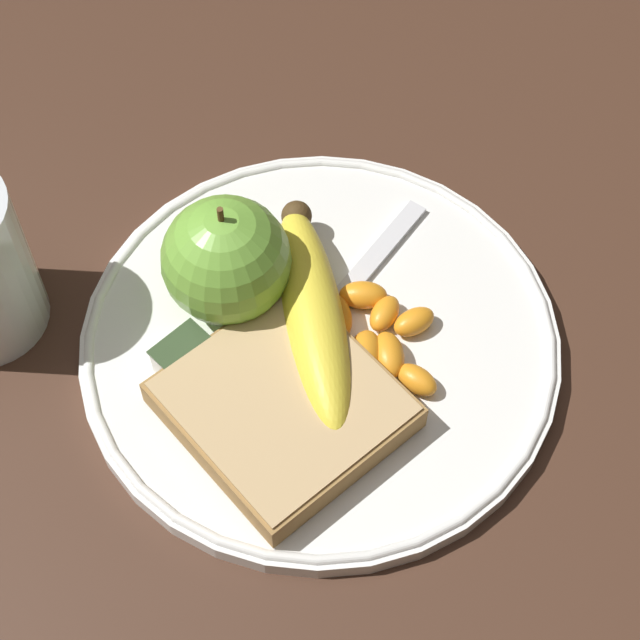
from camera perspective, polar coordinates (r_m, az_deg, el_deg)
ground_plane at (r=0.64m, az=-0.00°, el=-1.54°), size 3.00×3.00×0.00m
plate at (r=0.64m, az=-0.00°, el=-1.17°), size 0.29×0.29×0.01m
apple at (r=0.62m, az=-5.03°, el=3.20°), size 0.08×0.08×0.09m
banana at (r=0.62m, az=-0.25°, el=0.50°), size 0.15×0.12×0.04m
bread_slice at (r=0.60m, az=-1.98°, el=-4.56°), size 0.12×0.12×0.02m
fork at (r=0.64m, az=0.61°, el=0.60°), size 0.05×0.16×0.00m
jam_packet at (r=0.62m, az=-6.77°, el=-2.43°), size 0.04×0.03×0.02m
orange_segment_0 at (r=0.61m, az=5.18°, el=-3.19°), size 0.03×0.02×0.01m
orange_segment_1 at (r=0.64m, az=3.47°, el=0.34°), size 0.02×0.03×0.01m
orange_segment_2 at (r=0.64m, az=2.49°, el=1.20°), size 0.03×0.03×0.02m
orange_segment_3 at (r=0.62m, az=1.00°, el=-0.93°), size 0.04×0.03×0.02m
orange_segment_4 at (r=0.63m, az=5.03°, el=-0.09°), size 0.02×0.03×0.01m
orange_segment_5 at (r=0.62m, az=2.39°, el=-1.89°), size 0.04×0.04×0.02m
orange_segment_6 at (r=0.63m, az=0.70°, el=0.29°), size 0.04×0.03×0.02m
orange_segment_7 at (r=0.62m, az=3.67°, el=-1.88°), size 0.04×0.03×0.02m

